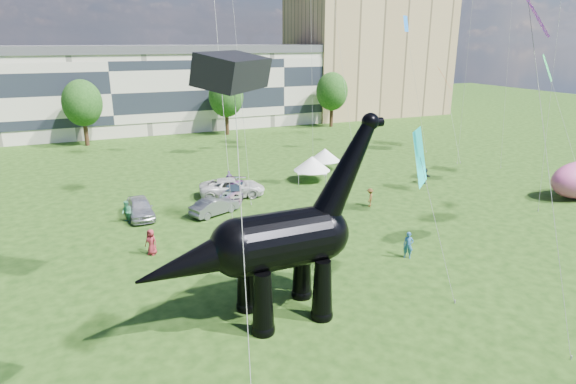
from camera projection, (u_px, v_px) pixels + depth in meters
name	position (u px, v px, depth m)	size (l,w,h in m)	color
ground	(374.00, 326.00, 24.45)	(220.00, 220.00, 0.00)	#16330C
terrace_row	(109.00, 94.00, 73.86)	(78.00, 11.00, 12.00)	beige
apartment_block	(367.00, 55.00, 93.12)	(28.00, 18.00, 22.00)	tan
tree_mid_left	(82.00, 99.00, 64.39)	(5.20, 5.20, 9.44)	#382314
tree_mid_right	(226.00, 93.00, 71.95)	(5.20, 5.20, 9.44)	#382314
tree_far_right	(332.00, 88.00, 78.75)	(5.20, 5.20, 9.44)	#382314
dinosaur_sculpture	(273.00, 245.00, 24.15)	(13.13, 3.64, 10.78)	black
car_silver	(140.00, 208.00, 39.24)	(1.92, 4.78, 1.63)	silver
car_grey	(214.00, 206.00, 39.89)	(1.49, 4.27, 1.41)	slate
car_white	(232.00, 187.00, 44.53)	(2.77, 6.01, 1.67)	silver
car_dark	(234.00, 190.00, 44.06)	(1.99, 4.91, 1.42)	#595960
gazebo_near	(312.00, 164.00, 49.11)	(4.92, 4.92, 2.59)	white
gazebo_far	(325.00, 155.00, 53.42)	(3.78, 3.78, 2.41)	white
visitors	(297.00, 230.00, 34.57)	(41.77, 36.67, 1.82)	maroon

